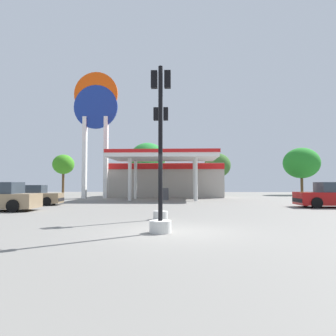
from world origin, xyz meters
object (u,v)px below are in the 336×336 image
traffic_signal_2 (161,175)px  tree_1 (148,159)px  traffic_signal_1 (160,174)px  tree_0 (63,165)px  car_0 (32,196)px  tree_2 (217,165)px  tree_3 (301,163)px  station_pole_sign (96,116)px  car_1 (333,196)px

traffic_signal_2 → tree_1: size_ratio=0.75×
traffic_signal_1 → tree_0: traffic_signal_1 is taller
car_0 → tree_1: size_ratio=0.62×
tree_2 → tree_3: 11.35m
traffic_signal_2 → tree_0: bearing=118.4°
tree_3 → car_0: bearing=-141.9°
car_0 → station_pole_sign: bearing=80.9°
tree_2 → car_1: bearing=-76.2°
tree_0 → tree_2: bearing=2.0°
car_0 → tree_3: 34.03m
traffic_signal_1 → tree_0: (-15.17, 31.21, 2.17)m
station_pole_sign → traffic_signal_1: 24.65m
station_pole_sign → tree_1: (4.59, 7.78, -3.84)m
station_pole_sign → traffic_signal_1: (8.36, -22.21, -6.67)m
car_0 → traffic_signal_2: bearing=-40.5°
car_1 → tree_1: size_ratio=0.68×
traffic_signal_2 → traffic_signal_1: bearing=-86.1°
car_1 → tree_2: size_ratio=0.83×
car_1 → traffic_signal_1: size_ratio=0.85×
station_pole_sign → car_1: bearing=-30.9°
traffic_signal_2 → tree_1: bearing=97.6°
car_0 → tree_3: tree_3 is taller
station_pole_sign → tree_2: bearing=35.3°
station_pole_sign → car_0: 13.00m
tree_3 → tree_1: bearing=-171.9°
traffic_signal_1 → traffic_signal_2: size_ratio=1.07×
tree_0 → tree_2: 20.51m
traffic_signal_1 → tree_2: size_ratio=0.98×
tree_1 → station_pole_sign: bearing=-120.5°
car_0 → tree_3: (26.63, 20.89, 3.59)m
tree_0 → tree_3: size_ratio=0.85×
car_0 → car_1: car_1 is taller
station_pole_sign → car_1: (18.84, -11.29, -7.79)m
car_1 → tree_2: (-5.15, 20.99, 3.15)m
station_pole_sign → tree_3: station_pole_sign is taller
car_0 → traffic_signal_1: bearing=-50.2°
station_pole_sign → tree_1: size_ratio=1.97×
car_0 → car_1: (20.48, -1.09, 0.09)m
car_0 → tree_0: bearing=105.1°
traffic_signal_1 → tree_1: tree_1 is taller
car_0 → tree_2: size_ratio=0.76×
station_pole_sign → tree_2: (13.68, 9.70, -4.64)m
car_0 → tree_1: (6.23, 17.99, 4.04)m
car_1 → tree_3: bearing=74.4°
car_0 → car_1: size_ratio=0.91×
car_1 → tree_2: tree_2 is taller
traffic_signal_2 → car_1: bearing=34.1°
car_1 → tree_3: 23.09m
station_pole_sign → car_0: station_pole_sign is taller
tree_0 → tree_2: size_ratio=0.97×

